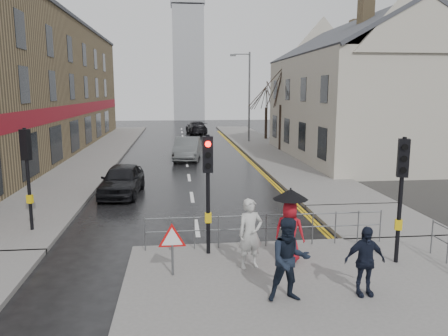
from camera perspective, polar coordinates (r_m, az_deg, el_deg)
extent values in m
plane|color=black|center=(12.54, -2.91, -12.00)|extent=(120.00, 120.00, 0.00)
cube|color=#605E5B|center=(10.03, 16.69, -17.95)|extent=(10.00, 9.00, 0.14)
cube|color=#605E5B|center=(35.41, -15.72, 2.14)|extent=(4.00, 44.00, 0.14)
cube|color=#605E5B|center=(37.59, 4.77, 2.92)|extent=(4.00, 40.00, 0.14)
cube|color=#605E5B|center=(16.91, 19.15, -6.44)|extent=(4.00, 4.20, 0.14)
cube|color=olive|center=(35.48, -25.29, 9.57)|extent=(8.00, 42.00, 10.00)
cube|color=#B2A99B|center=(32.22, 17.01, 7.46)|extent=(9.00, 16.00, 7.00)
cube|color=olive|center=(28.29, 18.03, 18.71)|extent=(0.70, 0.90, 1.80)
cube|color=olive|center=(36.63, 16.74, 16.68)|extent=(0.70, 0.90, 1.80)
cube|color=#989BA0|center=(73.77, -4.70, 13.34)|extent=(5.00, 5.00, 18.00)
cylinder|color=black|center=(12.18, -2.10, -3.57)|extent=(0.11, 0.11, 3.40)
cube|color=black|center=(11.96, -2.14, 1.79)|extent=(0.28, 0.22, 1.00)
cylinder|color=#FF0C07|center=(11.79, -2.10, 3.14)|extent=(0.16, 0.04, 0.16)
cylinder|color=black|center=(11.83, -2.09, 1.69)|extent=(0.16, 0.04, 0.16)
cylinder|color=black|center=(11.87, -2.08, 0.26)|extent=(0.16, 0.04, 0.16)
cube|color=gold|center=(12.35, -2.08, -6.50)|extent=(0.18, 0.14, 0.28)
cylinder|color=black|center=(12.45, 22.02, -4.02)|extent=(0.11, 0.11, 3.40)
cube|color=black|center=(12.23, 22.37, 1.22)|extent=(0.34, 0.30, 1.00)
cylinder|color=black|center=(12.06, 22.56, 2.53)|extent=(0.16, 0.09, 0.16)
cylinder|color=black|center=(12.10, 22.46, 1.12)|extent=(0.16, 0.09, 0.16)
cylinder|color=black|center=(12.14, 22.37, -0.28)|extent=(0.16, 0.09, 0.16)
cube|color=gold|center=(12.61, 21.82, -6.88)|extent=(0.22, 0.19, 0.28)
cylinder|color=black|center=(15.66, -24.20, -1.40)|extent=(0.11, 0.11, 3.40)
cube|color=black|center=(15.49, -24.50, 2.78)|extent=(0.34, 0.30, 1.00)
cylinder|color=black|center=(15.57, -24.26, 3.94)|extent=(0.16, 0.09, 0.16)
cylinder|color=black|center=(15.60, -24.18, 2.84)|extent=(0.16, 0.09, 0.16)
cylinder|color=black|center=(15.64, -24.11, 1.75)|extent=(0.16, 0.09, 0.16)
cube|color=gold|center=(15.79, -24.03, -3.71)|extent=(0.22, 0.19, 0.28)
cylinder|color=#595B5E|center=(12.91, -10.29, -8.49)|extent=(0.04, 0.04, 1.00)
cylinder|color=#595B5E|center=(14.26, 19.74, -7.13)|extent=(0.04, 0.04, 1.00)
cylinder|color=#595B5E|center=(13.00, 5.55, -6.16)|extent=(7.10, 0.04, 0.04)
cylinder|color=#595B5E|center=(13.11, 5.52, -7.84)|extent=(7.10, 0.04, 0.04)
cylinder|color=#595B5E|center=(13.82, 25.51, -8.08)|extent=(0.04, 0.04, 1.00)
cylinder|color=#595B5E|center=(11.20, -6.74, -11.72)|extent=(0.06, 0.06, 0.85)
cylinder|color=red|center=(11.02, -6.80, -9.18)|extent=(0.80, 0.03, 0.80)
cylinder|color=white|center=(11.00, -6.80, -9.22)|extent=(0.60, 0.03, 0.60)
cylinder|color=#595B5E|center=(40.17, 3.32, 9.21)|extent=(0.16, 0.16, 8.00)
cylinder|color=#595B5E|center=(40.18, 2.36, 14.64)|extent=(1.40, 0.10, 0.10)
cube|color=#595B5E|center=(40.07, 1.19, 14.52)|extent=(0.50, 0.25, 0.18)
cylinder|color=#31231B|center=(34.70, 7.38, 5.30)|extent=(0.26, 0.26, 3.50)
cylinder|color=#31231B|center=(42.61, 5.50, 5.86)|extent=(0.26, 0.26, 3.00)
imported|color=#B1B2AE|center=(11.44, 3.45, -8.56)|extent=(0.75, 0.58, 1.84)
imported|color=black|center=(9.80, 8.56, -11.79)|extent=(0.92, 0.71, 1.88)
imported|color=#AE141F|center=(12.05, 8.55, -8.15)|extent=(0.96, 0.85, 1.66)
cylinder|color=black|center=(12.02, 8.56, -7.69)|extent=(0.02, 0.02, 1.86)
cone|color=black|center=(11.77, 8.68, -3.38)|extent=(0.96, 0.96, 0.28)
imported|color=black|center=(10.49, 17.90, -11.47)|extent=(0.95, 0.41, 1.61)
imported|color=black|center=(20.45, -13.17, -1.51)|extent=(1.96, 4.26, 1.41)
imported|color=#4A4E50|center=(30.34, -4.81, 2.54)|extent=(2.15, 4.81, 1.53)
imported|color=black|center=(48.59, -3.62, 5.29)|extent=(2.39, 5.01, 1.41)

